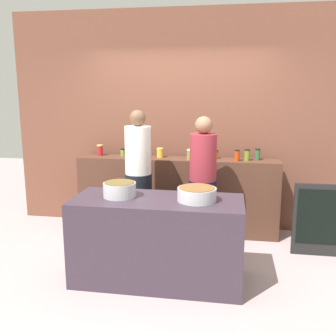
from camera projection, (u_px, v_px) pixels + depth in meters
The scene contains 19 objects.
ground at pixel (163, 267), 4.27m from camera, with size 12.00×12.00×0.00m, color #A99193.
storefront_wall at pixel (181, 121), 5.37m from camera, with size 4.80×0.12×3.00m, color brown.
display_shelf at pixel (177, 195), 5.23m from camera, with size 2.70×0.36×1.03m, color #4E2E21.
prep_table at pixel (158, 240), 3.89m from camera, with size 1.70×0.70×0.87m, color #362A37.
preserve_jar_0 at pixel (100, 150), 5.34m from camera, with size 0.08×0.08×0.15m.
preserve_jar_1 at pixel (123, 152), 5.29m from camera, with size 0.07×0.07×0.10m.
preserve_jar_2 at pixel (137, 152), 5.21m from camera, with size 0.08×0.08×0.13m.
preserve_jar_3 at pixel (160, 153), 5.18m from camera, with size 0.09×0.09×0.13m.
preserve_jar_4 at pixel (190, 155), 5.02m from camera, with size 0.08×0.08×0.14m.
preserve_jar_5 at pixel (202, 154), 5.03m from camera, with size 0.09×0.09×0.13m.
preserve_jar_6 at pixel (215, 154), 5.10m from camera, with size 0.09×0.09×0.11m.
preserve_jar_7 at pixel (237, 155), 4.93m from camera, with size 0.07×0.07×0.15m.
preserve_jar_8 at pixel (247, 155), 4.96m from camera, with size 0.07×0.07×0.15m.
preserve_jar_9 at pixel (258, 154), 4.99m from camera, with size 0.07×0.07×0.15m.
cooking_pot_left at pixel (120, 189), 3.87m from camera, with size 0.33×0.33×0.15m.
cooking_pot_center at pixel (197, 194), 3.73m from camera, with size 0.38×0.38×0.13m.
cook_with_tongs at pixel (139, 186), 4.67m from camera, with size 0.33×0.33×1.70m.
cook_in_cap at pixel (202, 192), 4.53m from camera, with size 0.32×0.32×1.63m.
chalkboard_sign at pixel (318, 220), 4.48m from camera, with size 0.56×0.05×0.87m.
Camera 1 is at (0.70, -3.90, 1.94)m, focal length 41.05 mm.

